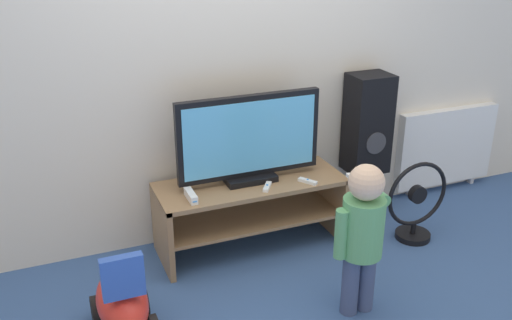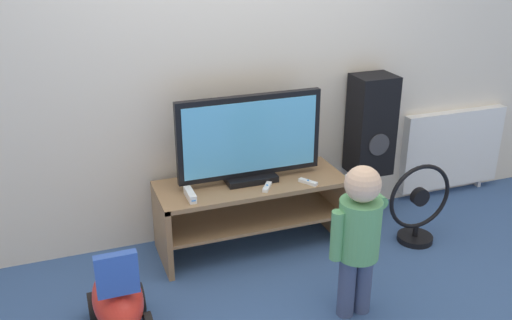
{
  "view_description": "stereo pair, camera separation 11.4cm",
  "coord_description": "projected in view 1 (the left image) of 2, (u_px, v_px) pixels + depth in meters",
  "views": [
    {
      "loc": [
        -1.24,
        -2.91,
        2.04
      ],
      "look_at": [
        0.0,
        0.14,
        0.67
      ],
      "focal_mm": 40.0,
      "sensor_mm": 36.0,
      "label": 1
    },
    {
      "loc": [
        -1.14,
        -2.95,
        2.04
      ],
      "look_at": [
        0.0,
        0.14,
        0.67
      ],
      "focal_mm": 40.0,
      "sensor_mm": 36.0,
      "label": 2
    }
  ],
  "objects": [
    {
      "name": "remote_primary",
      "position": [
        308.0,
        181.0,
        3.69
      ],
      "size": [
        0.1,
        0.13,
        0.03
      ],
      "color": "white",
      "rests_on": "tv_stand"
    },
    {
      "name": "television",
      "position": [
        249.0,
        140.0,
        3.62
      ],
      "size": [
        0.95,
        0.2,
        0.58
      ],
      "color": "black",
      "rests_on": "tv_stand"
    },
    {
      "name": "ground_plane",
      "position": [
        264.0,
        262.0,
        3.7
      ],
      "size": [
        16.0,
        16.0,
        0.0
      ],
      "primitive_type": "plane",
      "color": "#38568C"
    },
    {
      "name": "wall_back",
      "position": [
        232.0,
        47.0,
        3.67
      ],
      "size": [
        10.0,
        0.06,
        2.6
      ],
      "color": "silver",
      "rests_on": "ground_plane"
    },
    {
      "name": "child",
      "position": [
        362.0,
        227.0,
        3.06
      ],
      "size": [
        0.34,
        0.5,
        0.9
      ],
      "color": "#3F4C72",
      "rests_on": "ground_plane"
    },
    {
      "name": "radiator",
      "position": [
        446.0,
        147.0,
        4.59
      ],
      "size": [
        0.9,
        0.08,
        0.69
      ],
      "color": "white",
      "rests_on": "ground_plane"
    },
    {
      "name": "speaker_tower",
      "position": [
        367.0,
        127.0,
        4.09
      ],
      "size": [
        0.29,
        0.26,
        1.07
      ],
      "color": "black",
      "rests_on": "ground_plane"
    },
    {
      "name": "floor_fan",
      "position": [
        416.0,
        205.0,
        3.9
      ],
      "size": [
        0.47,
        0.24,
        0.57
      ],
      "color": "black",
      "rests_on": "ground_plane"
    },
    {
      "name": "ride_on_toy",
      "position": [
        122.0,
        303.0,
        2.96
      ],
      "size": [
        0.3,
        0.5,
        0.57
      ],
      "color": "red",
      "rests_on": "ground_plane"
    },
    {
      "name": "remote_secondary",
      "position": [
        267.0,
        187.0,
        3.62
      ],
      "size": [
        0.1,
        0.13,
        0.03
      ],
      "color": "white",
      "rests_on": "tv_stand"
    },
    {
      "name": "tv_stand",
      "position": [
        251.0,
        203.0,
        3.78
      ],
      "size": [
        1.24,
        0.46,
        0.48
      ],
      "color": "#93704C",
      "rests_on": "ground_plane"
    },
    {
      "name": "game_console",
      "position": [
        191.0,
        196.0,
        3.46
      ],
      "size": [
        0.04,
        0.17,
        0.05
      ],
      "color": "white",
      "rests_on": "tv_stand"
    }
  ]
}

